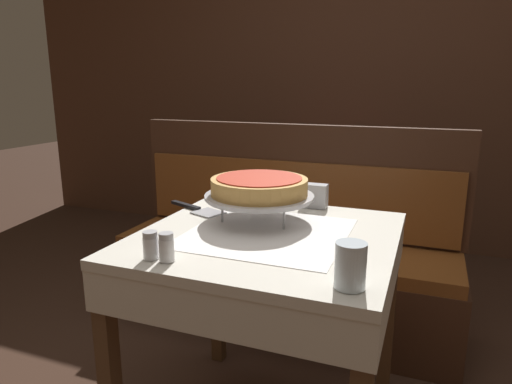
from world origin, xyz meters
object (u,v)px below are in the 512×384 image
Objects in this scene: booth_bench at (284,266)px; salt_shaker at (151,245)px; deep_dish_pizza at (259,186)px; pepper_shaker at (167,247)px; pizza_pan_stand at (259,197)px; pizza_server at (197,209)px; condiment_caddy at (307,151)px; water_glass_near at (350,265)px; dining_table_front at (267,262)px; dining_table_rear at (322,172)px; napkin_holder at (314,196)px.

salt_shaker is at bearing -91.57° from booth_bench.
deep_dish_pizza is 0.45m from pepper_shaker.
pizza_pan_stand reaches higher than pizza_server.
booth_bench is at bearing 88.43° from salt_shaker.
deep_dish_pizza is (0.00, -0.00, 0.04)m from pizza_pan_stand.
condiment_caddy is at bearing 97.45° from booth_bench.
pepper_shaker is (-0.48, -0.01, -0.02)m from water_glass_near.
pizza_server reaches higher than dining_table_front.
deep_dish_pizza is at bearing -8.43° from pizza_server.
dining_table_front is at bearing -82.70° from dining_table_rear.
napkin_holder is 0.67× the size of condiment_caddy.
booth_bench is 4.56× the size of pizza_pan_stand.
booth_bench reaches higher than salt_shaker.
dining_table_front is 10.12× the size of pepper_shaker.
dining_table_rear is 0.19m from condiment_caddy.
condiment_caddy is (-0.08, -0.09, 0.15)m from dining_table_rear.
dining_table_front is at bearing -99.89° from napkin_holder.
condiment_caddy reaches higher than napkin_holder.
napkin_holder is (0.13, 0.24, -0.08)m from deep_dish_pizza.
dining_table_front is 0.88m from booth_bench.
dining_table_front is 0.38m from napkin_holder.
salt_shaker is at bearing -108.93° from deep_dish_pizza.
pizza_pan_stand is (-0.07, 0.11, 0.18)m from dining_table_front.
napkin_holder is 1.28m from condiment_caddy.
booth_bench reaches higher than dining_table_rear.
deep_dish_pizza is at bearing -79.99° from booth_bench.
booth_bench is at bearing 100.01° from deep_dish_pizza.
deep_dish_pizza is 1.26× the size of pizza_server.
pepper_shaker is at bearing -86.26° from condiment_caddy.
salt_shaker is 0.73m from napkin_holder.
pizza_server is 2.61× the size of napkin_holder.
dining_table_front is 1.68m from dining_table_rear.
deep_dish_pizza is at bearing 71.07° from salt_shaker.
dining_table_front is 7.90× the size of napkin_holder.
pepper_shaker is (-0.17, -0.32, 0.14)m from dining_table_front.
dining_table_front is at bearing -24.42° from pizza_server.
pizza_pan_stand reaches higher than pepper_shaker.
pizza_server is 0.50m from pepper_shaker.
condiment_caddy reaches higher than pizza_pan_stand.
napkin_holder is at bearing 67.18° from salt_shaker.
pizza_server is 1.74× the size of condiment_caddy.
pizza_server is at bearing -91.67° from condiment_caddy.
pizza_server is 3.34× the size of pepper_shaker.
dining_table_rear is 9.88× the size of salt_shaker.
salt_shaker is (-0.22, -0.32, 0.14)m from dining_table_front.
condiment_caddy is at bearing 88.33° from pizza_server.
booth_bench is (-0.19, 0.78, -0.35)m from dining_table_front.
dining_table_front is 0.23m from pizza_pan_stand.
deep_dish_pizza reaches higher than napkin_holder.
dining_table_rear is at bearing 89.82° from salt_shaker.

